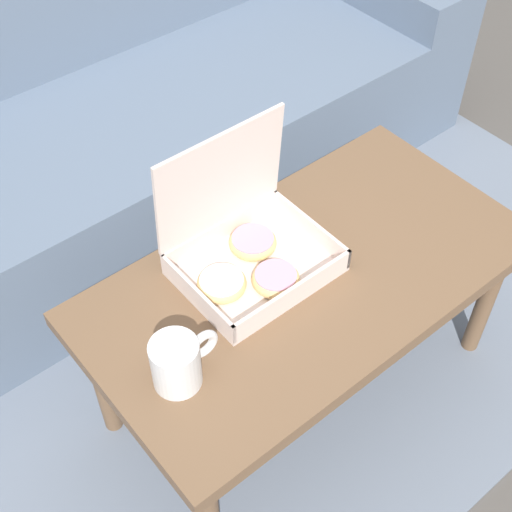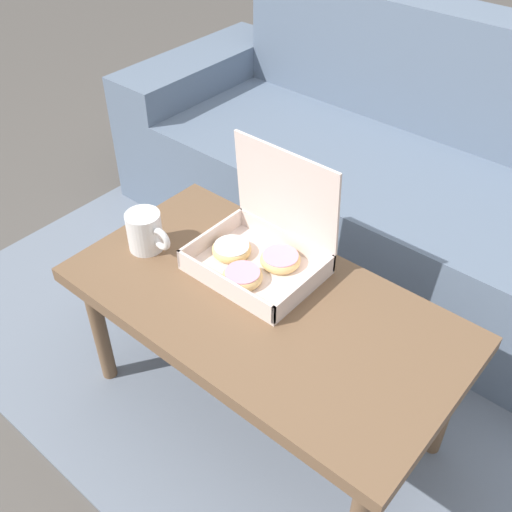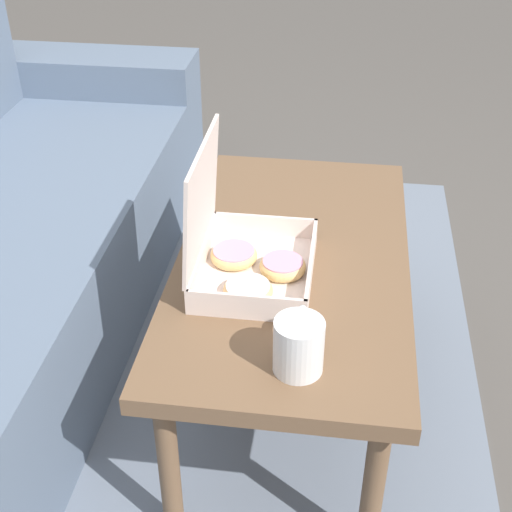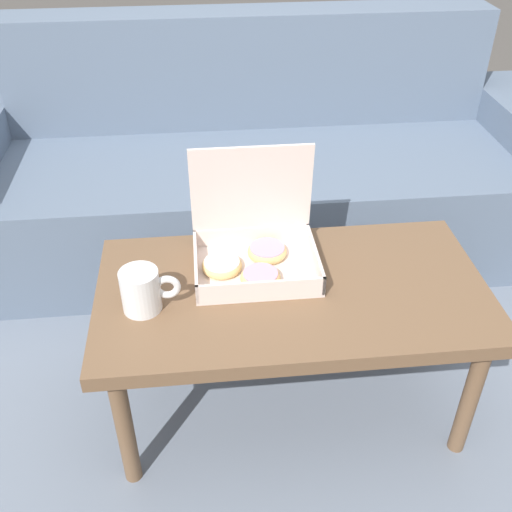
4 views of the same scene
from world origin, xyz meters
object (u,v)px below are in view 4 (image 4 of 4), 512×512
object	(u,v)px
couch	(256,174)
pastry_box	(253,249)
coffee_mug	(142,290)
coffee_table	(292,302)

from	to	relation	value
couch	pastry_box	xyz separation A→B (m)	(-0.09, -0.81, 0.21)
pastry_box	coffee_mug	distance (m)	0.31
pastry_box	coffee_mug	xyz separation A→B (m)	(-0.28, -0.14, -0.00)
couch	coffee_mug	bearing A→B (deg)	-111.35
coffee_table	coffee_mug	bearing A→B (deg)	-173.38
coffee_table	pastry_box	world-z (taller)	pastry_box
coffee_table	coffee_mug	distance (m)	0.39
coffee_table	pastry_box	bearing A→B (deg)	132.62
coffee_mug	coffee_table	bearing A→B (deg)	6.62
coffee_table	coffee_mug	size ratio (longest dim) A/B	6.96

